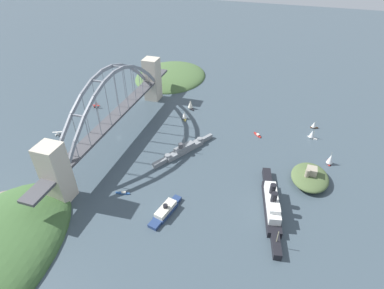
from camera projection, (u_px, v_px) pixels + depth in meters
The scene contains 16 objects.
ground_plane at pixel (119, 137), 319.14m from camera, with size 1400.00×1400.00×0.00m, color #3D4C56.
harbor_arch_bridge at pixel (115, 114), 303.10m from camera, with size 246.13×17.08×72.89m.
headland_west_shore at pixel (170, 76), 444.95m from camera, with size 114.40×98.05×17.25m.
ocean_liner at pixel (272, 205), 235.24m from camera, with size 87.79×23.67×20.06m.
naval_cruiser at pixel (184, 149), 296.47m from camera, with size 65.25×40.40×17.34m.
harbor_ferry_steamer at pixel (165, 211), 234.19m from camera, with size 36.78×14.59×8.63m.
fort_island_mid_harbor at pixel (310, 177), 262.37m from camera, with size 39.08×31.10×15.14m.
seaplane_taxiing_near_bridge at pixel (95, 106), 368.90m from camera, with size 8.13×11.45×4.89m.
seaplane_second_in_formation at pixel (57, 133), 321.24m from camera, with size 7.65×9.36×4.73m.
small_boat_0 at pixel (185, 115), 345.80m from camera, with size 10.12×7.62×10.33m.
small_boat_1 at pixel (314, 125), 331.01m from camera, with size 5.14×8.14×8.31m.
small_boat_2 at pixel (330, 159), 280.72m from camera, with size 10.40×5.91×11.84m.
small_boat_3 at pixel (123, 193), 252.22m from camera, with size 3.55×11.86×2.28m.
small_boat_4 at pixel (190, 104), 364.37m from camera, with size 8.84×9.70×12.26m.
small_boat_5 at pixel (258, 135), 320.93m from camera, with size 9.12×8.80×2.25m.
small_boat_6 at pixel (312, 134), 315.24m from camera, with size 6.87×9.66×9.96m.
Camera 1 is at (227.42, 152.66, 180.68)m, focal length 28.88 mm.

